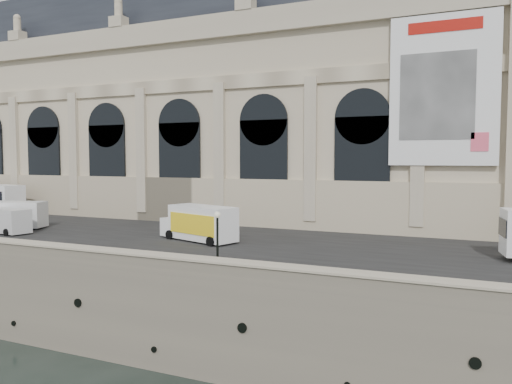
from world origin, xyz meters
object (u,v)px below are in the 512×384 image
Objects in this scene: van_b at (11,215)px; lamp_right at (217,243)px; van_c at (5,221)px; box_truck at (199,223)px.

van_b is 1.73× the size of lamp_right.
box_truck reaches higher than van_c.
lamp_right is (28.30, -8.69, 0.49)m from van_b.
lamp_right is (26.23, -6.34, 0.69)m from van_c.
box_truck is (21.20, 1.19, 0.13)m from van_b.
van_b is at bearing -176.77° from box_truck.
lamp_right is at bearing -13.60° from van_c.
lamp_right reaches higher than box_truck.
van_b is at bearing 162.93° from lamp_right.
van_b reaches higher than van_c.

